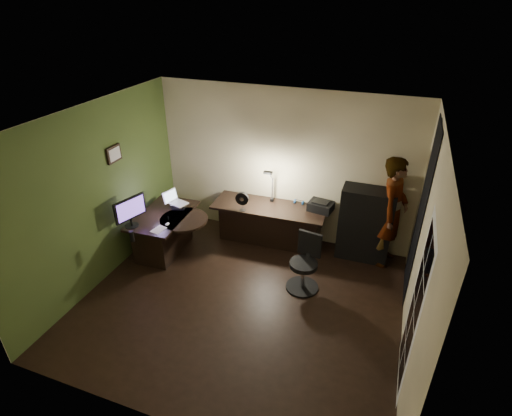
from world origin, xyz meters
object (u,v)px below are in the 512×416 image
(person, at_px, (392,212))
(desk_right, at_px, (269,225))
(desk_left, at_px, (165,233))
(monitor, at_px, (130,216))
(cabinet, at_px, (365,224))
(office_chair, at_px, (304,264))

(person, bearing_deg, desk_right, 107.53)
(person, bearing_deg, desk_left, 119.21)
(monitor, bearing_deg, cabinet, 41.30)
(cabinet, bearing_deg, desk_right, -174.99)
(desk_right, xyz_separation_m, office_chair, (0.89, -1.02, 0.08))
(cabinet, relative_size, person, 0.68)
(desk_left, bearing_deg, desk_right, 26.41)
(cabinet, bearing_deg, desk_left, -162.53)
(desk_right, relative_size, cabinet, 1.55)
(desk_left, bearing_deg, cabinet, 15.17)
(monitor, bearing_deg, desk_left, 78.16)
(desk_left, height_order, cabinet, cabinet)
(person, bearing_deg, office_chair, 149.67)
(desk_left, distance_m, desk_right, 1.80)
(desk_left, relative_size, person, 0.68)
(desk_right, height_order, monitor, monitor)
(cabinet, height_order, monitor, cabinet)
(office_chair, bearing_deg, monitor, -164.34)
(desk_left, relative_size, office_chair, 1.42)
(desk_left, distance_m, cabinet, 3.37)
(cabinet, bearing_deg, office_chair, -122.48)
(cabinet, xyz_separation_m, monitor, (-3.47, -1.50, 0.28))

